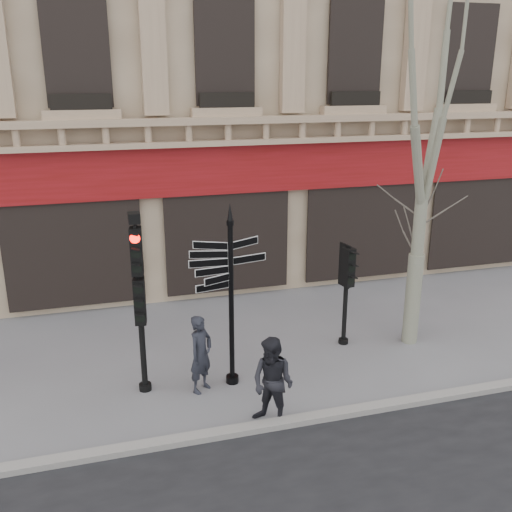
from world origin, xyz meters
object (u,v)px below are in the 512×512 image
(traffic_signal_secondary, at_px, (347,277))
(plane_tree, at_px, (432,83))
(fingerpost, at_px, (231,266))
(pedestrian_b, at_px, (273,383))
(traffic_signal_main, at_px, (138,282))
(pedestrian_a, at_px, (201,354))

(traffic_signal_secondary, height_order, plane_tree, plane_tree)
(fingerpost, relative_size, pedestrian_b, 2.23)
(traffic_signal_main, xyz_separation_m, plane_tree, (6.14, 0.48, 3.51))
(fingerpost, xyz_separation_m, traffic_signal_main, (-1.72, 0.19, -0.22))
(plane_tree, bearing_deg, pedestrian_a, -171.10)
(fingerpost, xyz_separation_m, pedestrian_a, (-0.65, -0.12, -1.70))
(traffic_signal_main, bearing_deg, traffic_signal_secondary, 18.46)
(pedestrian_a, distance_m, pedestrian_b, 1.79)
(pedestrian_a, bearing_deg, fingerpost, -30.87)
(fingerpost, relative_size, pedestrian_a, 2.36)
(traffic_signal_main, height_order, pedestrian_a, traffic_signal_main)
(traffic_signal_secondary, relative_size, plane_tree, 0.28)
(traffic_signal_main, xyz_separation_m, pedestrian_a, (1.08, -0.31, -1.48))
(traffic_signal_secondary, bearing_deg, pedestrian_a, -173.54)
(traffic_signal_main, relative_size, traffic_signal_secondary, 1.55)
(fingerpost, bearing_deg, traffic_signal_secondary, 17.93)
(traffic_signal_secondary, distance_m, pedestrian_b, 3.73)
(pedestrian_b, bearing_deg, fingerpost, 150.26)
(plane_tree, relative_size, pedestrian_a, 5.23)
(plane_tree, bearing_deg, traffic_signal_main, -175.52)
(traffic_signal_secondary, xyz_separation_m, pedestrian_b, (-2.55, -2.61, -0.79))
(pedestrian_a, bearing_deg, traffic_signal_main, 122.45)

